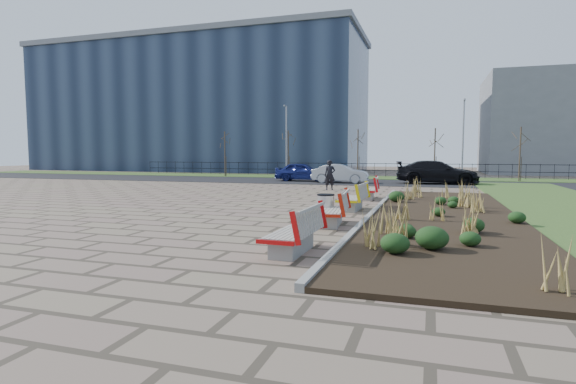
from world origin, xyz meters
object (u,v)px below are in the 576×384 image
(pedestrian, at_px, (330,175))
(car_black, at_px, (437,172))
(bench_d, at_px, (367,188))
(lamp_east, at_px, (463,141))
(lamp_west, at_px, (286,142))
(bench_b, at_px, (331,208))
(bench_a, at_px, (292,230))
(car_blue, at_px, (302,172))
(car_silver, at_px, (340,173))
(bench_c, at_px, (352,197))
(litter_bin, at_px, (326,208))

(pedestrian, height_order, car_black, pedestrian)
(bench_d, bearing_deg, lamp_east, 67.69)
(pedestrian, xyz_separation_m, lamp_west, (-6.25, 11.24, 2.18))
(bench_b, bearing_deg, bench_a, -95.63)
(bench_b, height_order, car_black, car_black)
(pedestrian, bearing_deg, lamp_east, 35.84)
(car_blue, height_order, lamp_west, lamp_west)
(lamp_west, bearing_deg, lamp_east, 0.00)
(bench_d, height_order, pedestrian, pedestrian)
(car_blue, xyz_separation_m, car_black, (9.58, -0.11, 0.10))
(car_silver, distance_m, car_black, 6.57)
(pedestrian, bearing_deg, bench_d, -77.61)
(car_black, bearing_deg, car_blue, 85.57)
(bench_a, xyz_separation_m, car_black, (3.15, 23.23, 0.31))
(bench_c, xyz_separation_m, pedestrian, (-2.75, 8.63, 0.36))
(lamp_east, bearing_deg, car_black, -113.87)
(pedestrian, height_order, lamp_east, lamp_east)
(lamp_west, bearing_deg, bench_a, -71.82)
(lamp_west, bearing_deg, bench_d, -60.08)
(bench_d, distance_m, lamp_west, 18.22)
(car_silver, height_order, lamp_east, lamp_east)
(bench_b, relative_size, lamp_west, 0.35)
(bench_a, height_order, litter_bin, bench_a)
(litter_bin, height_order, car_blue, car_blue)
(litter_bin, bearing_deg, pedestrian, 101.82)
(bench_c, height_order, car_black, car_black)
(car_black, bearing_deg, pedestrian, 136.37)
(bench_b, distance_m, lamp_west, 25.33)
(car_blue, bearing_deg, bench_c, -162.11)
(pedestrian, bearing_deg, bench_b, -97.00)
(bench_b, height_order, pedestrian, pedestrian)
(pedestrian, distance_m, lamp_east, 13.82)
(bench_a, bearing_deg, car_black, 83.60)
(car_black, xyz_separation_m, lamp_east, (1.85, 4.17, 2.23))
(bench_b, relative_size, litter_bin, 2.52)
(bench_b, bearing_deg, litter_bin, 109.48)
(bench_c, bearing_deg, car_black, 80.46)
(pedestrian, bearing_deg, bench_c, -91.94)
(bench_c, distance_m, bench_d, 4.23)
(bench_b, bearing_deg, car_silver, 94.67)
(car_silver, bearing_deg, bench_c, -170.14)
(pedestrian, relative_size, car_silver, 0.43)
(pedestrian, xyz_separation_m, car_blue, (-3.68, 7.17, -0.15))
(car_black, bearing_deg, bench_a, 168.50)
(bench_d, relative_size, car_black, 0.39)
(bench_a, height_order, bench_b, same)
(litter_bin, relative_size, car_black, 0.15)
(litter_bin, height_order, lamp_east, lamp_east)
(bench_b, bearing_deg, car_black, 75.12)
(litter_bin, distance_m, lamp_west, 24.61)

